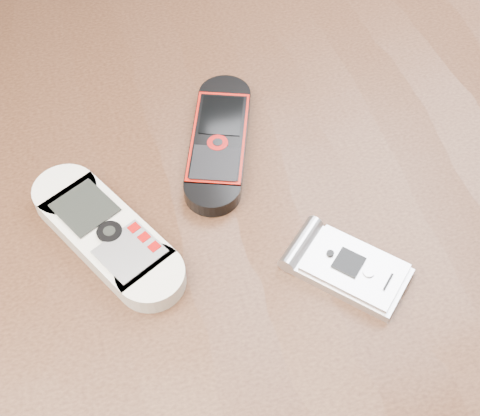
{
  "coord_description": "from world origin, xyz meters",
  "views": [
    {
      "loc": [
        -0.09,
        -0.33,
        1.23
      ],
      "look_at": [
        0.01,
        0.0,
        0.76
      ],
      "focal_mm": 50.0,
      "sensor_mm": 36.0,
      "label": 1
    }
  ],
  "objects_px": {
    "nokia_white": "(106,233)",
    "nokia_black_red": "(219,141)",
    "table": "(235,278)",
    "motorola_razr": "(351,268)"
  },
  "relations": [
    {
      "from": "motorola_razr",
      "to": "table",
      "type": "bearing_deg",
      "value": 89.8
    },
    {
      "from": "nokia_white",
      "to": "motorola_razr",
      "type": "bearing_deg",
      "value": -53.32
    },
    {
      "from": "nokia_white",
      "to": "nokia_black_red",
      "type": "relative_size",
      "value": 1.04
    },
    {
      "from": "nokia_black_red",
      "to": "motorola_razr",
      "type": "bearing_deg",
      "value": -47.22
    },
    {
      "from": "table",
      "to": "nokia_black_red",
      "type": "bearing_deg",
      "value": 84.76
    },
    {
      "from": "nokia_black_red",
      "to": "table",
      "type": "bearing_deg",
      "value": -74.97
    },
    {
      "from": "table",
      "to": "nokia_black_red",
      "type": "relative_size",
      "value": 7.13
    },
    {
      "from": "table",
      "to": "nokia_black_red",
      "type": "distance_m",
      "value": 0.14
    },
    {
      "from": "nokia_white",
      "to": "motorola_razr",
      "type": "distance_m",
      "value": 0.21
    },
    {
      "from": "table",
      "to": "motorola_razr",
      "type": "height_order",
      "value": "motorola_razr"
    }
  ]
}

